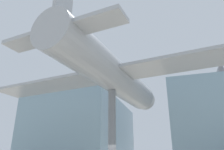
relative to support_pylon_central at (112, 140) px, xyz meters
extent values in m
cube|color=#7593A3|center=(-7.37, 13.36, 1.40)|extent=(8.96, 14.20, 8.35)
cube|color=slate|center=(-7.37, 13.36, 5.87)|extent=(0.36, 13.49, 0.60)
cube|color=#7593A3|center=(7.37, 13.36, 1.40)|extent=(8.96, 14.20, 8.35)
cube|color=slate|center=(7.37, 13.36, 5.87)|extent=(0.36, 13.49, 0.60)
cylinder|color=slate|center=(0.00, 0.00, 0.00)|extent=(0.43, 0.43, 5.56)
cylinder|color=#93999E|center=(0.00, 0.00, 3.74)|extent=(3.63, 11.42, 1.92)
cube|color=#93999E|center=(0.00, 0.00, 3.74)|extent=(18.06, 4.96, 0.18)
cube|color=#93999E|center=(-0.76, -4.90, 3.89)|extent=(5.82, 1.87, 0.18)
cube|color=#93999E|center=(-0.76, -4.90, 4.96)|extent=(0.35, 1.11, 2.05)
cone|color=#93999E|center=(0.94, 6.06, 3.74)|extent=(1.77, 1.24, 1.64)
sphere|color=black|center=(1.05, 6.73, 3.74)|extent=(0.44, 0.44, 0.44)
camera|label=1|loc=(3.52, -11.71, -1.03)|focal=35.00mm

